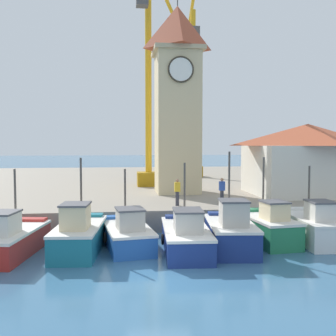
% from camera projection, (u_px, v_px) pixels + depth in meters
% --- Properties ---
extents(ground_plane, '(300.00, 300.00, 0.00)m').
position_uv_depth(ground_plane, '(161.00, 280.00, 14.37)').
color(ground_plane, '#386689').
extents(quay_wharf, '(120.00, 40.00, 1.24)m').
position_uv_depth(quay_wharf, '(134.00, 185.00, 41.54)').
color(quay_wharf, gray).
rests_on(quay_wharf, ground).
extents(fishing_boat_left_outer, '(2.82, 5.06, 3.82)m').
position_uv_depth(fishing_boat_left_outer, '(10.00, 239.00, 17.48)').
color(fishing_boat_left_outer, '#AD2823').
rests_on(fishing_boat_left_outer, ground).
extents(fishing_boat_left_inner, '(2.34, 4.84, 4.32)m').
position_uv_depth(fishing_boat_left_inner, '(79.00, 235.00, 17.95)').
color(fishing_boat_left_inner, '#196B7F').
rests_on(fishing_boat_left_inner, ground).
extents(fishing_boat_mid_left, '(2.64, 4.89, 3.73)m').
position_uv_depth(fishing_boat_mid_left, '(127.00, 233.00, 18.83)').
color(fishing_boat_mid_left, '#2356A8').
rests_on(fishing_boat_mid_left, ground).
extents(fishing_boat_center, '(2.37, 5.32, 4.07)m').
position_uv_depth(fishing_boat_center, '(186.00, 236.00, 18.07)').
color(fishing_boat_center, navy).
rests_on(fishing_boat_center, ground).
extents(fishing_boat_mid_right, '(2.49, 4.58, 4.60)m').
position_uv_depth(fishing_boat_mid_right, '(231.00, 232.00, 18.35)').
color(fishing_boat_mid_right, navy).
rests_on(fishing_boat_mid_right, ground).
extents(fishing_boat_right_inner, '(2.20, 4.27, 4.29)m').
position_uv_depth(fishing_boat_right_inner, '(268.00, 227.00, 19.68)').
color(fishing_boat_right_inner, '#237A4C').
rests_on(fishing_boat_right_inner, ground).
extents(fishing_boat_right_outer, '(2.20, 4.82, 3.83)m').
position_uv_depth(fishing_boat_right_outer, '(313.00, 226.00, 19.88)').
color(fishing_boat_right_outer, silver).
rests_on(fishing_boat_right_outer, ground).
extents(clock_tower, '(3.68, 3.68, 15.52)m').
position_uv_depth(clock_tower, '(177.00, 95.00, 29.47)').
color(clock_tower, beige).
rests_on(clock_tower, quay_wharf).
extents(warehouse_right, '(8.43, 6.79, 5.17)m').
position_uv_depth(warehouse_right, '(307.00, 158.00, 28.91)').
color(warehouse_right, silver).
rests_on(warehouse_right, quay_wharf).
extents(port_crane_near, '(5.29, 9.68, 19.70)m').
position_uv_depth(port_crane_near, '(150.00, 101.00, 34.50)').
color(port_crane_near, '#976E11').
rests_on(port_crane_near, quay_wharf).
extents(port_crane_far, '(2.00, 10.63, 19.61)m').
position_uv_depth(port_crane_far, '(192.00, 110.00, 43.97)').
color(port_crane_far, '#976E11').
rests_on(port_crane_far, quay_wharf).
extents(dock_worker_near_tower, '(0.34, 0.22, 1.62)m').
position_uv_depth(dock_worker_near_tower, '(177.00, 192.00, 23.58)').
color(dock_worker_near_tower, '#33333D').
rests_on(dock_worker_near_tower, quay_wharf).
extents(dock_worker_along_quay, '(0.34, 0.22, 1.62)m').
position_uv_depth(dock_worker_along_quay, '(222.00, 191.00, 24.12)').
color(dock_worker_along_quay, '#33333D').
rests_on(dock_worker_along_quay, quay_wharf).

